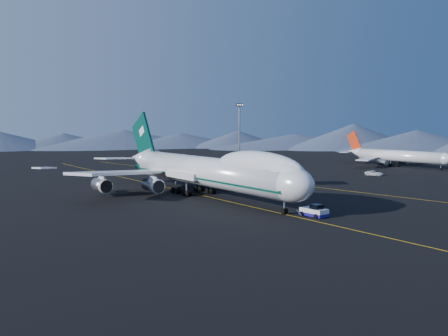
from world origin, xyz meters
TOP-DOWN VIEW (x-y plane):
  - ground at (0.00, 0.00)m, footprint 500.00×500.00m
  - taxiway_line_main at (0.00, 0.00)m, footprint 0.25×220.00m
  - taxiway_line_side at (30.00, 10.00)m, footprint 28.08×198.09m
  - boeing_747 at (0.00, 0.03)m, footprint 59.62×72.43m
  - pushback_tug at (3.00, -30.93)m, footprint 3.13×5.18m
  - second_jet at (100.07, 25.19)m, footprint 41.39×46.76m
  - service_van at (66.64, 7.77)m, footprint 4.92×6.05m
  - floodlight_mast at (65.19, 77.25)m, footprint 3.03×2.27m

SIDE VIEW (x-z plane):
  - ground at x=0.00m, z-range 0.00..0.00m
  - taxiway_line_main at x=0.00m, z-range 0.01..0.01m
  - taxiway_line_side at x=30.00m, z-range 0.01..0.01m
  - pushback_tug at x=3.00m, z-range -0.41..1.79m
  - service_van at x=66.64m, z-range 0.00..1.53m
  - second_jet at x=100.07m, z-range -2.63..10.68m
  - boeing_747 at x=0.00m, z-range -3.87..15.50m
  - floodlight_mast at x=65.19m, z-range 0.16..24.67m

